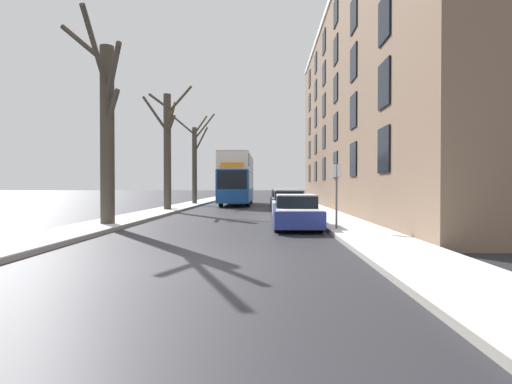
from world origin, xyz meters
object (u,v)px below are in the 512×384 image
bare_tree_left_1 (167,146)px  parked_car_2 (284,201)px  parked_car_1 (288,204)px  pedestrian_left_sidewalk (168,196)px  parked_car_0 (296,213)px  bare_tree_left_2 (195,161)px  street_sign_post (337,193)px  parked_car_3 (281,198)px  bare_tree_left_0 (106,127)px  double_decker_bus (237,177)px

bare_tree_left_1 → parked_car_2: 8.67m
parked_car_1 → pedestrian_left_sidewalk: 10.21m
parked_car_0 → parked_car_1: parked_car_1 is taller
bare_tree_left_1 → bare_tree_left_2: 8.97m
bare_tree_left_1 → street_sign_post: bearing=-52.5°
parked_car_0 → street_sign_post: bearing=-46.2°
parked_car_1 → parked_car_3: parked_car_1 is taller
bare_tree_left_1 → parked_car_1: bearing=-30.8°
bare_tree_left_2 → parked_car_1: size_ratio=1.83×
bare_tree_left_0 → double_decker_bus: bare_tree_left_0 is taller
parked_car_0 → parked_car_3: 18.48m
bare_tree_left_2 → parked_car_3: bearing=-6.3°
pedestrian_left_sidewalk → parked_car_3: bearing=155.4°
bare_tree_left_1 → pedestrian_left_sidewalk: 3.76m
parked_car_3 → parked_car_0: bearing=-90.0°
parked_car_1 → parked_car_3: size_ratio=1.14×
parked_car_1 → parked_car_2: 6.38m
parked_car_3 → pedestrian_left_sidewalk: pedestrian_left_sidewalk is taller
parked_car_3 → double_decker_bus: bearing=160.0°
parked_car_2 → pedestrian_left_sidewalk: (-8.07, -0.13, 0.29)m
double_decker_bus → bare_tree_left_1: bearing=-112.0°
parked_car_2 → street_sign_post: size_ratio=1.84×
parked_car_2 → double_decker_bus: bearing=116.4°
parked_car_1 → parked_car_3: (-0.00, 12.70, -0.05)m
bare_tree_left_2 → parked_car_2: bare_tree_left_2 is taller
double_decker_bus → parked_car_1: size_ratio=2.32×
parked_car_1 → parked_car_2: size_ratio=0.99×
bare_tree_left_0 → double_decker_bus: 20.12m
bare_tree_left_2 → parked_car_0: size_ratio=2.02×
bare_tree_left_1 → parked_car_1: (7.67, -4.57, -3.60)m
bare_tree_left_1 → double_decker_bus: (3.85, 9.51, -1.78)m
bare_tree_left_2 → bare_tree_left_1: bearing=-91.2°
bare_tree_left_2 → pedestrian_left_sidewalk: bare_tree_left_2 is taller
parked_car_0 → double_decker_bus: bearing=100.9°
parked_car_1 → parked_car_3: bearing=90.0°
parked_car_1 → pedestrian_left_sidewalk: pedestrian_left_sidewalk is taller
pedestrian_left_sidewalk → parked_car_2: bearing=117.7°
parked_car_2 → street_sign_post: (1.33, -13.55, 0.76)m
parked_car_1 → bare_tree_left_0: bearing=-143.2°
bare_tree_left_2 → parked_car_2: 10.84m
double_decker_bus → parked_car_0: size_ratio=2.56×
bare_tree_left_1 → bare_tree_left_2: size_ratio=1.05×
parked_car_2 → street_sign_post: 13.63m
parked_car_2 → bare_tree_left_2: bearing=136.3°
bare_tree_left_1 → parked_car_3: (7.67, 8.13, -3.65)m
parked_car_2 → bare_tree_left_0: bearing=-122.1°
parked_car_3 → pedestrian_left_sidewalk: size_ratio=2.26×
bare_tree_left_1 → pedestrian_left_sidewalk: size_ratio=4.94×
pedestrian_left_sidewalk → bare_tree_left_0: bearing=29.4°
parked_car_3 → parked_car_2: bearing=-90.0°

